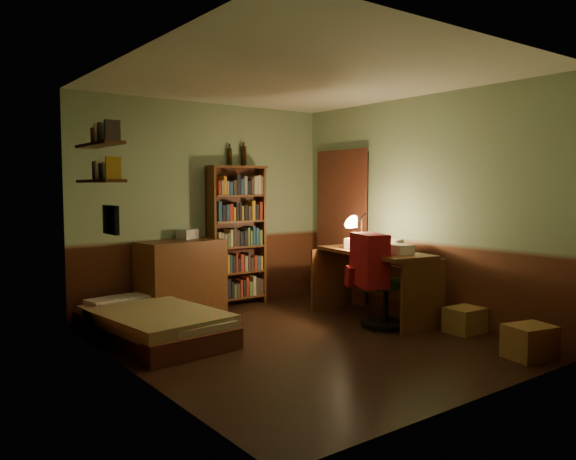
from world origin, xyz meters
TOP-DOWN VIEW (x-y plane):
  - floor at (0.00, 0.00)m, footprint 3.50×4.00m
  - ceiling at (0.00, 0.00)m, footprint 3.50×4.00m
  - wall_back at (0.00, 2.01)m, footprint 3.50×0.02m
  - wall_left at (-1.76, 0.00)m, footprint 0.02×4.00m
  - wall_right at (1.76, 0.00)m, footprint 0.02×4.00m
  - wall_front at (0.00, -2.01)m, footprint 3.50×0.02m
  - doorway at (1.72, 1.30)m, footprint 0.06×0.90m
  - door_trim at (1.69, 1.30)m, footprint 0.02×0.98m
  - bed at (-1.19, 0.97)m, footprint 1.07×1.84m
  - dresser at (-0.47, 1.76)m, footprint 1.07×0.63m
  - mini_stereo at (-0.32, 1.89)m, footprint 0.27×0.24m
  - bookshelf at (0.37, 1.85)m, footprint 0.80×0.33m
  - bottle_left at (0.33, 1.96)m, footprint 0.07×0.07m
  - bottle_right at (0.55, 1.96)m, footprint 0.08×0.08m
  - desk at (1.21, 0.21)m, footprint 0.83×1.58m
  - paper_stack at (1.33, 0.12)m, footprint 0.34×0.39m
  - desk_lamp at (1.25, 0.45)m, footprint 0.20×0.20m
  - office_chair at (1.07, -0.11)m, footprint 0.67×0.64m
  - red_jacket at (0.80, 0.01)m, footprint 0.27×0.49m
  - wall_shelf_lower at (-1.64, 1.10)m, footprint 0.20×0.90m
  - wall_shelf_upper at (-1.64, 1.10)m, footprint 0.20×0.90m
  - framed_picture at (-1.72, 0.60)m, footprint 0.04×0.32m
  - cardboard_box_a at (1.27, -1.70)m, footprint 0.47×0.40m
  - cardboard_box_b at (1.56, -0.80)m, footprint 0.39×0.33m

SIDE VIEW (x-z plane):
  - floor at x=0.00m, z-range -0.02..0.00m
  - cardboard_box_b at x=1.56m, z-range 0.00..0.27m
  - cardboard_box_a at x=1.27m, z-range 0.00..0.30m
  - bed at x=-1.19m, z-range 0.00..0.53m
  - desk at x=1.21m, z-range 0.00..0.81m
  - dresser at x=-0.47m, z-range 0.00..0.90m
  - office_chair at x=1.07m, z-range 0.00..1.08m
  - paper_stack at x=1.33m, z-range 0.81..0.94m
  - bookshelf at x=0.37m, z-range 0.00..1.81m
  - mini_stereo at x=-0.32m, z-range 0.90..1.02m
  - doorway at x=1.72m, z-range 0.00..2.00m
  - door_trim at x=1.69m, z-range -0.04..2.04m
  - desk_lamp at x=1.25m, z-range 0.81..1.37m
  - framed_picture at x=-1.72m, z-range 1.12..1.38m
  - wall_back at x=0.00m, z-range 0.00..2.60m
  - wall_left at x=-1.76m, z-range 0.00..2.60m
  - wall_right at x=1.76m, z-range 0.00..2.60m
  - wall_front at x=0.00m, z-range 0.00..2.60m
  - red_jacket at x=0.80m, z-range 1.08..1.66m
  - wall_shelf_lower at x=-1.64m, z-range 1.59..1.61m
  - bottle_left at x=0.33m, z-range 1.81..2.04m
  - bottle_right at x=0.55m, z-range 1.81..2.07m
  - wall_shelf_upper at x=-1.64m, z-range 1.94..1.96m
  - ceiling at x=0.00m, z-range 2.60..2.62m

